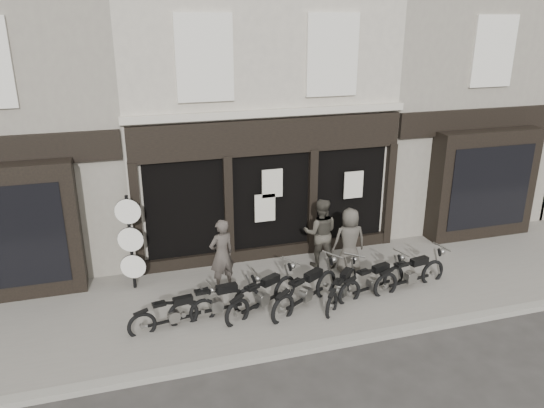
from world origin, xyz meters
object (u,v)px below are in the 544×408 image
object	(u,v)px
motorcycle_0	(174,316)
motorcycle_3	(306,293)
man_right	(349,241)
advert_sign_post	(131,247)
motorcycle_5	(373,283)
motorcycle_2	(263,298)
man_centre	(321,233)
motorcycle_1	(217,305)
motorcycle_4	(342,290)
motorcycle_6	(411,276)
man_left	(222,255)

from	to	relation	value
motorcycle_0	motorcycle_3	xyz separation A→B (m)	(2.96, -0.01, 0.06)
man_right	motorcycle_0	bearing A→B (deg)	21.41
motorcycle_0	advert_sign_post	distance (m)	2.23
motorcycle_3	motorcycle_5	bearing A→B (deg)	-27.88
motorcycle_2	motorcycle_3	bearing A→B (deg)	-34.86
motorcycle_3	man_centre	bearing A→B (deg)	29.42
motorcycle_1	motorcycle_4	distance (m)	2.91
motorcycle_1	motorcycle_2	size ratio (longest dim) A/B	1.08
motorcycle_1	motorcycle_3	size ratio (longest dim) A/B	1.05
motorcycle_6	motorcycle_0	bearing A→B (deg)	170.33
motorcycle_4	motorcycle_6	bearing A→B (deg)	-44.28
motorcycle_0	motorcycle_3	distance (m)	2.96
motorcycle_4	advert_sign_post	size ratio (longest dim) A/B	0.62
motorcycle_3	man_centre	xyz separation A→B (m)	(1.05, 1.83, 0.61)
motorcycle_3	man_left	distance (m)	2.20
motorcycle_1	man_left	distance (m)	1.41
motorcycle_0	man_centre	world-z (taller)	man_centre
motorcycle_6	motorcycle_1	bearing A→B (deg)	169.06
motorcycle_5	motorcycle_0	bearing A→B (deg)	165.34
motorcycle_4	motorcycle_3	bearing A→B (deg)	133.88
man_right	motorcycle_3	bearing A→B (deg)	44.31
motorcycle_0	man_centre	size ratio (longest dim) A/B	1.04
motorcycle_3	advert_sign_post	size ratio (longest dim) A/B	0.82
motorcycle_2	advert_sign_post	world-z (taller)	advert_sign_post
motorcycle_2	motorcycle_6	world-z (taller)	motorcycle_2
motorcycle_3	motorcycle_6	bearing A→B (deg)	-28.84
motorcycle_2	motorcycle_4	xyz separation A→B (m)	(1.87, -0.10, -0.04)
motorcycle_5	motorcycle_4	bearing A→B (deg)	169.58
motorcycle_6	motorcycle_2	bearing A→B (deg)	169.11
motorcycle_3	man_centre	world-z (taller)	man_centre
motorcycle_2	motorcycle_1	bearing A→B (deg)	151.13
motorcycle_6	advert_sign_post	xyz separation A→B (m)	(-6.40, 1.86, 0.80)
motorcycle_5	man_centre	world-z (taller)	man_centre
motorcycle_0	man_right	distance (m)	4.80
motorcycle_5	motorcycle_6	distance (m)	1.01
motorcycle_1	motorcycle_6	bearing A→B (deg)	-6.08
motorcycle_3	motorcycle_5	size ratio (longest dim) A/B	1.02
man_centre	advert_sign_post	distance (m)	4.74
motorcycle_4	man_right	world-z (taller)	man_right
motorcycle_5	advert_sign_post	xyz separation A→B (m)	(-5.39, 1.86, 0.82)
motorcycle_3	motorcycle_2	bearing A→B (deg)	142.71
man_left	motorcycle_4	bearing A→B (deg)	133.31
motorcycle_3	motorcycle_5	distance (m)	1.71
motorcycle_0	advert_sign_post	xyz separation A→B (m)	(-0.72, 1.94, 0.84)
man_right	motorcycle_5	bearing A→B (deg)	99.72
man_centre	motorcycle_2	bearing A→B (deg)	59.22
man_left	advert_sign_post	distance (m)	2.14
motorcycle_6	man_left	xyz separation A→B (m)	(-4.36, 1.26, 0.60)
man_left	man_right	bearing A→B (deg)	160.22
motorcycle_6	man_left	bearing A→B (deg)	153.41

